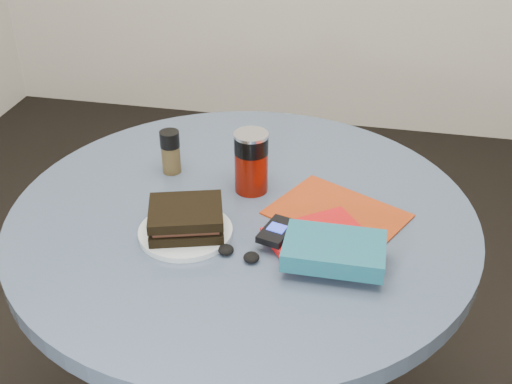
% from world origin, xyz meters
% --- Properties ---
extents(table, '(1.00, 1.00, 0.75)m').
position_xyz_m(table, '(0.00, 0.00, 0.59)').
color(table, black).
rests_on(table, ground).
extents(plate, '(0.25, 0.25, 0.01)m').
position_xyz_m(plate, '(-0.09, -0.11, 0.76)').
color(plate, silver).
rests_on(plate, table).
extents(sandwich, '(0.18, 0.16, 0.05)m').
position_xyz_m(sandwich, '(-0.09, -0.11, 0.79)').
color(sandwich, black).
rests_on(sandwich, plate).
extents(soda_can, '(0.09, 0.09, 0.14)m').
position_xyz_m(soda_can, '(0.00, 0.09, 0.82)').
color(soda_can, '#620F04').
rests_on(soda_can, table).
extents(pepper_grinder, '(0.05, 0.05, 0.10)m').
position_xyz_m(pepper_grinder, '(-0.20, 0.13, 0.80)').
color(pepper_grinder, '#473A1E').
rests_on(pepper_grinder, table).
extents(magazine, '(0.33, 0.30, 0.00)m').
position_xyz_m(magazine, '(0.20, 0.02, 0.75)').
color(magazine, maroon).
rests_on(magazine, table).
extents(red_book, '(0.23, 0.21, 0.02)m').
position_xyz_m(red_book, '(0.17, -0.08, 0.76)').
color(red_book, '#AE0D0F').
rests_on(red_book, magazine).
extents(novel, '(0.19, 0.12, 0.04)m').
position_xyz_m(novel, '(0.21, -0.15, 0.79)').
color(novel, '#144D5F').
rests_on(novel, red_book).
extents(mp3_player, '(0.07, 0.10, 0.02)m').
position_xyz_m(mp3_player, '(0.09, -0.10, 0.78)').
color(mp3_player, black).
rests_on(mp3_player, red_book).
extents(headphones, '(0.09, 0.05, 0.02)m').
position_xyz_m(headphones, '(0.03, -0.16, 0.76)').
color(headphones, black).
rests_on(headphones, table).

